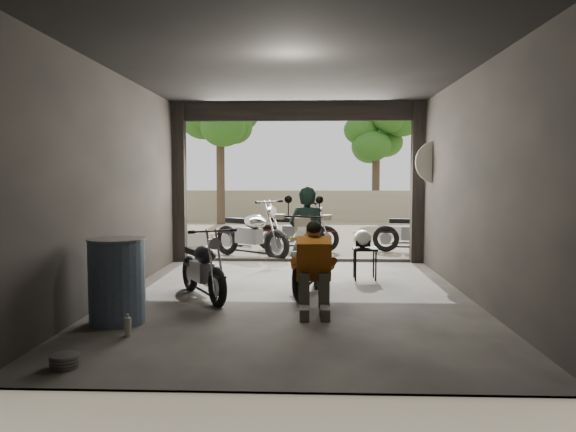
# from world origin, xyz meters

# --- Properties ---
(ground) EXTENTS (80.00, 80.00, 0.00)m
(ground) POSITION_xyz_m (0.00, 0.00, 0.00)
(ground) COLOR #7A6D56
(ground) RESTS_ON ground
(garage) EXTENTS (7.00, 7.13, 3.20)m
(garage) POSITION_xyz_m (0.00, 0.55, 1.28)
(garage) COLOR #2D2B28
(garage) RESTS_ON ground
(boundary_wall) EXTENTS (18.00, 0.30, 1.20)m
(boundary_wall) POSITION_xyz_m (0.00, 14.00, 0.60)
(boundary_wall) COLOR gray
(boundary_wall) RESTS_ON ground
(tree_left) EXTENTS (2.20, 2.20, 5.60)m
(tree_left) POSITION_xyz_m (-3.00, 12.50, 3.99)
(tree_left) COLOR #382B1E
(tree_left) RESTS_ON ground
(tree_right) EXTENTS (2.20, 2.20, 5.00)m
(tree_right) POSITION_xyz_m (2.80, 14.00, 3.56)
(tree_right) COLOR #382B1E
(tree_right) RESTS_ON ground
(main_bike) EXTENTS (1.08, 1.93, 1.21)m
(main_bike) POSITION_xyz_m (0.26, 0.47, 0.61)
(main_bike) COLOR beige
(main_bike) RESTS_ON ground
(left_bike) EXTENTS (1.28, 1.63, 1.02)m
(left_bike) POSITION_xyz_m (-1.26, -0.05, 0.51)
(left_bike) COLOR black
(left_bike) RESTS_ON ground
(outside_bike_a) EXTENTS (1.92, 1.71, 1.24)m
(outside_bike_a) POSITION_xyz_m (-1.01, 3.97, 0.62)
(outside_bike_a) COLOR black
(outside_bike_a) RESTS_ON ground
(outside_bike_b) EXTENTS (1.82, 1.05, 1.15)m
(outside_bike_b) POSITION_xyz_m (-0.04, 5.09, 0.58)
(outside_bike_b) COLOR #3A130E
(outside_bike_b) RESTS_ON ground
(outside_bike_c) EXTENTS (1.78, 0.97, 1.14)m
(outside_bike_c) POSITION_xyz_m (2.66, 4.96, 0.57)
(outside_bike_c) COLOR black
(outside_bike_c) RESTS_ON ground
(rider) EXTENTS (0.66, 0.52, 1.58)m
(rider) POSITION_xyz_m (0.21, 0.66, 0.79)
(rider) COLOR black
(rider) RESTS_ON ground
(mechanic) EXTENTS (0.60, 0.80, 1.13)m
(mechanic) POSITION_xyz_m (0.30, -0.97, 0.57)
(mechanic) COLOR #AE5E17
(mechanic) RESTS_ON ground
(stool) EXTENTS (0.40, 0.40, 0.55)m
(stool) POSITION_xyz_m (1.17, 1.47, 0.47)
(stool) COLOR black
(stool) RESTS_ON ground
(helmet) EXTENTS (0.41, 0.42, 0.29)m
(helmet) POSITION_xyz_m (1.13, 1.49, 0.69)
(helmet) COLOR silver
(helmet) RESTS_ON stool
(oil_drum) EXTENTS (0.85, 0.85, 1.00)m
(oil_drum) POSITION_xyz_m (-2.00, -1.46, 0.50)
(oil_drum) COLOR #394A61
(oil_drum) RESTS_ON ground
(sign_post) EXTENTS (0.80, 0.08, 2.40)m
(sign_post) POSITION_xyz_m (2.59, 2.64, 1.62)
(sign_post) COLOR black
(sign_post) RESTS_ON ground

